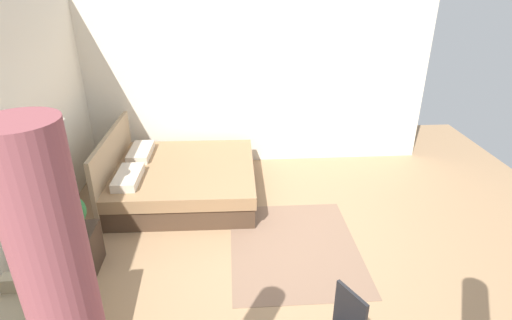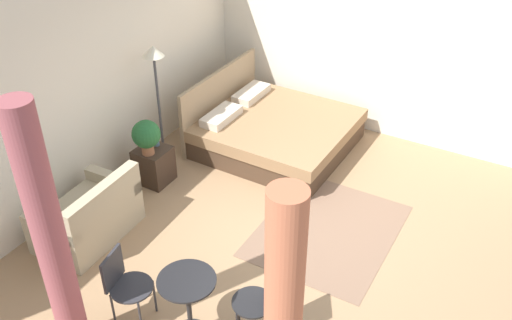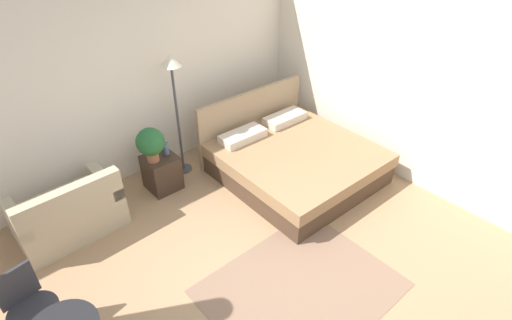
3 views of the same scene
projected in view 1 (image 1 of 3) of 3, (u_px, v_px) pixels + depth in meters
The scene contains 8 objects.
ground_plane at pixel (274, 259), 4.93m from camera, with size 8.73×8.80×0.02m, color #9E7A56.
wall_right at pixel (257, 81), 6.90m from camera, with size 0.12×5.80×2.87m, color silver.
area_rug at pixel (294, 247), 5.13m from camera, with size 1.95×1.58×0.01m, color #7F604C.
bed at pixel (180, 179), 6.20m from camera, with size 2.04×2.13×1.03m.
nightstand at pixel (78, 249), 4.68m from camera, with size 0.43×0.44×0.51m.
potted_plant at pixel (68, 214), 4.36m from camera, with size 0.38×0.38×0.49m.
vase at pixel (75, 218), 4.64m from camera, with size 0.08×0.08×0.18m.
floor_lamp at pixel (54, 136), 4.56m from camera, with size 0.29×0.29×1.80m.
Camera 1 is at (-3.93, 0.48, 3.17)m, focal length 28.72 mm.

